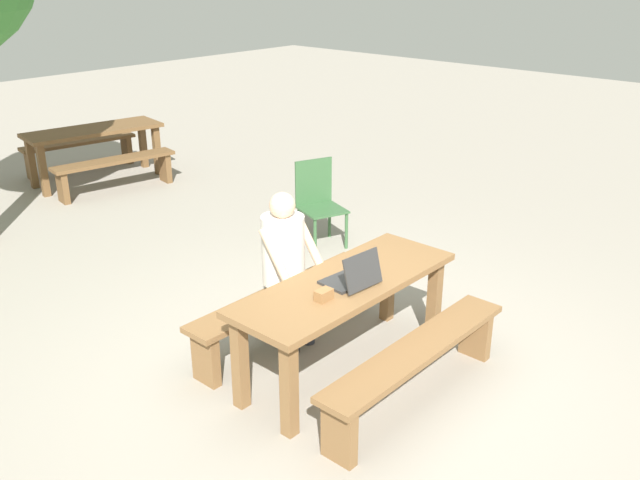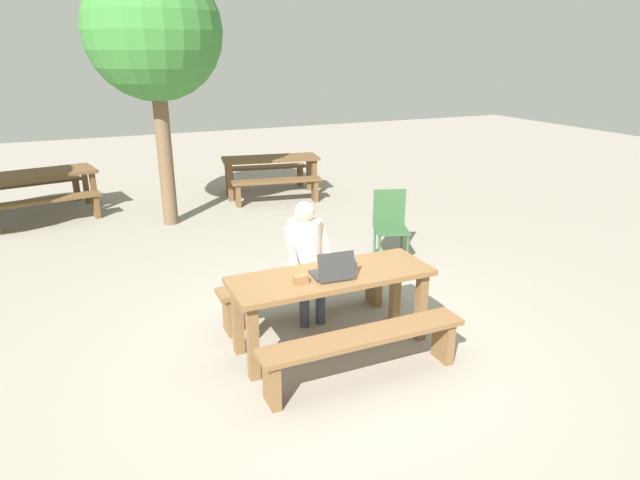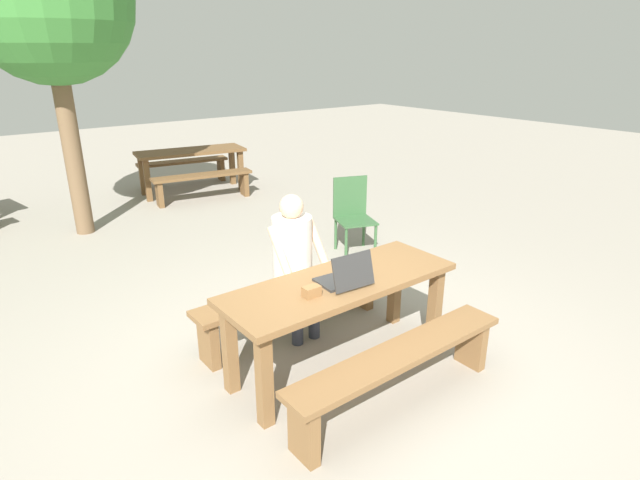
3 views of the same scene
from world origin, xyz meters
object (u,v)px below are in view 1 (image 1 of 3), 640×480
object	(u,v)px
plastic_chair	(319,201)
picnic_table_rear	(94,137)
small_pouch	(324,295)
coffee_mug	(359,262)
picnic_table_front	(346,295)
laptop	(353,277)
person_seated	(286,257)

from	to	relation	value
plastic_chair	picnic_table_rear	distance (m)	3.88
small_pouch	picnic_table_rear	distance (m)	6.04
small_pouch	picnic_table_rear	xyz separation A→B (m)	(1.72, 5.79, -0.17)
coffee_mug	plastic_chair	xyz separation A→B (m)	(1.50, 1.77, -0.31)
picnic_table_front	laptop	xyz separation A→B (m)	(-0.03, -0.09, 0.19)
laptop	coffee_mug	bearing A→B (deg)	-145.31
laptop	plastic_chair	distance (m)	2.63
picnic_table_rear	picnic_table_front	bearing A→B (deg)	-94.22
small_pouch	laptop	bearing A→B (deg)	0.25
person_seated	picnic_table_rear	xyz separation A→B (m)	(1.37, 5.09, -0.13)
coffee_mug	picnic_table_front	bearing A→B (deg)	-163.62
plastic_chair	picnic_table_rear	size ratio (longest dim) A/B	0.48
small_pouch	person_seated	xyz separation A→B (m)	(0.35, 0.70, -0.03)
plastic_chair	picnic_table_rear	bearing A→B (deg)	115.77
small_pouch	plastic_chair	world-z (taller)	plastic_chair
plastic_chair	person_seated	bearing A→B (deg)	-124.57
picnic_table_front	person_seated	xyz separation A→B (m)	(0.00, 0.61, 0.13)
picnic_table_front	small_pouch	distance (m)	0.39
small_pouch	plastic_chair	distance (m)	2.85
picnic_table_rear	laptop	bearing A→B (deg)	-94.31
picnic_table_front	picnic_table_rear	world-z (taller)	same
coffee_mug	person_seated	size ratio (longest dim) A/B	0.07
laptop	plastic_chair	bearing A→B (deg)	-128.02
picnic_table_rear	plastic_chair	bearing A→B (deg)	-75.23
picnic_table_front	plastic_chair	world-z (taller)	plastic_chair
laptop	small_pouch	distance (m)	0.32
coffee_mug	picnic_table_rear	bearing A→B (deg)	78.61
picnic_table_rear	coffee_mug	bearing A→B (deg)	-92.08
laptop	picnic_table_rear	bearing A→B (deg)	-98.96
coffee_mug	person_seated	world-z (taller)	person_seated
laptop	picnic_table_front	bearing A→B (deg)	-105.05
small_pouch	picnic_table_rear	world-z (taller)	small_pouch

